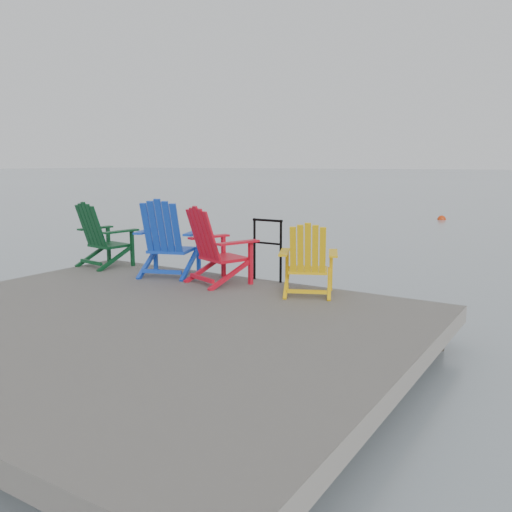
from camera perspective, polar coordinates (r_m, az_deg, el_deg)
The scene contains 8 objects.
ground at distance 6.28m, azimuth -12.58°, elevation -10.83°, with size 400.00×400.00×0.00m, color slate.
dock at distance 6.17m, azimuth -12.70°, elevation -7.80°, with size 6.00×5.00×1.40m.
handrail at distance 7.77m, azimuth 1.21°, elevation 1.29°, with size 0.48×0.04×0.90m.
chair_green at distance 9.21m, azimuth -15.89°, elevation 2.16°, with size 0.91×0.85×1.05m.
chair_blue at distance 8.22m, azimuth -9.31°, elevation 1.88°, with size 1.09×1.04×1.14m.
chair_red at distance 7.61m, azimuth -4.23°, elevation 1.10°, with size 1.03×0.98×1.08m.
chair_yellow at distance 6.96m, azimuth 5.52°, elevation -0.32°, with size 0.91×0.87×0.94m.
buoy_a at distance 22.50m, azimuth 18.95°, elevation 3.65°, with size 0.33×0.33×0.33m, color #BD300B.
Camera 1 is at (4.18, -4.16, 2.18)m, focal length 38.00 mm.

